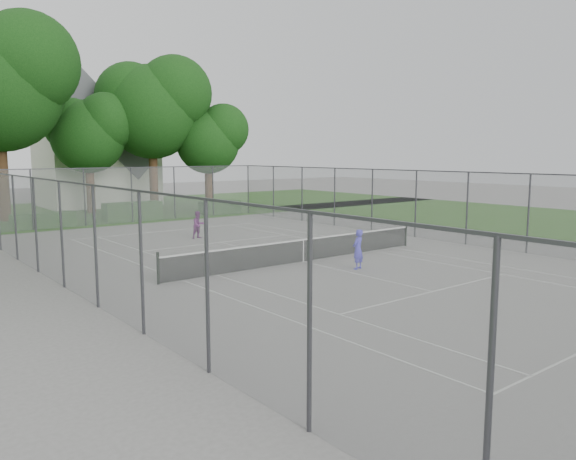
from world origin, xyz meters
TOP-DOWN VIEW (x-y plane):
  - ground at (0.00, 0.00)m, footprint 120.00×120.00m
  - grass_far at (0.00, 26.00)m, footprint 60.00×20.00m
  - grass_right at (22.00, 0.00)m, footprint 16.00×40.00m
  - court_markings at (0.00, 0.00)m, footprint 11.03×23.83m
  - tennis_net at (0.00, 0.00)m, footprint 12.87×0.10m
  - perimeter_fence at (0.00, 0.00)m, footprint 18.08×34.08m
  - tree_far_midleft at (0.03, 24.31)m, footprint 6.12×5.59m
  - tree_far_midright at (4.76, 23.56)m, footprint 8.22×7.51m
  - tree_far_right at (8.64, 21.88)m, footprint 5.76×5.26m
  - hedge_left at (-5.24, 17.74)m, footprint 3.54×1.06m
  - hedge_mid at (0.46, 18.03)m, footprint 3.80×1.09m
  - hedge_right at (7.26, 18.14)m, footprint 3.03×1.11m
  - house at (2.60, 30.14)m, footprint 8.78×6.81m
  - girl_player at (0.69, -2.40)m, footprint 0.64×0.51m
  - woman_player at (-0.15, 8.26)m, footprint 0.75×0.61m

SIDE VIEW (x-z plane):
  - ground at x=0.00m, z-range 0.00..0.00m
  - grass_far at x=0.00m, z-range 0.00..0.00m
  - grass_right at x=22.00m, z-range 0.00..0.00m
  - court_markings at x=0.00m, z-range 0.00..0.01m
  - hedge_left at x=-5.24m, z-range 0.00..0.89m
  - hedge_right at x=7.26m, z-range 0.00..0.91m
  - tennis_net at x=0.00m, z-range -0.04..1.06m
  - hedge_mid at x=0.46m, z-range 0.00..1.20m
  - woman_player at x=-0.15m, z-range 0.00..1.42m
  - girl_player at x=0.69m, z-range 0.00..1.53m
  - perimeter_fence at x=0.00m, z-range 0.05..3.57m
  - house at x=2.60m, z-range -1.07..9.87m
  - tree_far_right at x=8.64m, z-range 1.54..9.83m
  - tree_far_midleft at x=0.03m, z-range 1.64..10.43m
  - tree_far_midright at x=4.76m, z-range 2.22..14.04m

